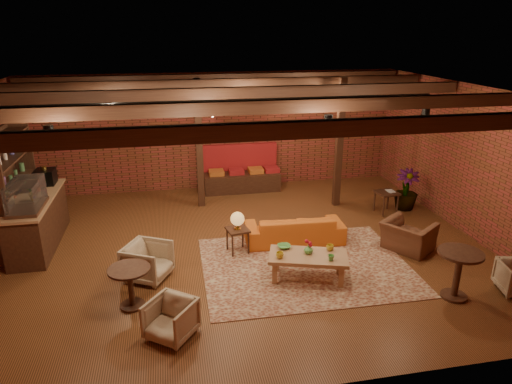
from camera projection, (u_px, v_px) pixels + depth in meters
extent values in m
plane|color=#36210D|center=(241.00, 249.00, 9.44)|extent=(10.00, 10.00, 0.00)
cube|color=black|center=(239.00, 92.00, 8.35)|extent=(10.00, 8.00, 0.02)
cube|color=brown|center=(217.00, 132.00, 12.58)|extent=(10.00, 0.02, 3.20)
cube|color=brown|center=(296.00, 280.00, 5.20)|extent=(10.00, 0.02, 3.20)
cube|color=brown|center=(470.00, 161.00, 9.79)|extent=(0.02, 8.00, 3.20)
cylinder|color=black|center=(228.00, 99.00, 9.94)|extent=(9.60, 0.12, 0.12)
cube|color=black|center=(199.00, 145.00, 11.18)|extent=(0.16, 0.16, 3.20)
cube|color=black|center=(339.00, 144.00, 11.24)|extent=(0.16, 0.16, 3.20)
imported|color=#337F33|center=(40.00, 187.00, 9.41)|extent=(0.35, 0.39, 0.30)
cube|color=#FF4919|center=(244.00, 109.00, 11.60)|extent=(0.86, 0.06, 0.30)
cube|color=maroon|center=(305.00, 266.00, 8.75)|extent=(3.94, 3.04, 0.01)
imported|color=#C55B1B|center=(294.00, 229.00, 9.65)|extent=(2.10, 0.90, 0.60)
cube|color=#9E6D49|center=(308.00, 257.00, 8.17)|extent=(1.54, 1.08, 0.07)
cube|color=#9E6D49|center=(275.00, 273.00, 8.08)|extent=(0.09, 0.09, 0.41)
cube|color=#9E6D49|center=(341.00, 277.00, 7.97)|extent=(0.09, 0.09, 0.41)
cube|color=#9E6D49|center=(277.00, 260.00, 8.54)|extent=(0.09, 0.09, 0.41)
cube|color=#9E6D49|center=(339.00, 263.00, 8.43)|extent=(0.09, 0.09, 0.41)
imported|color=gold|center=(280.00, 255.00, 8.03)|extent=(0.17, 0.17, 0.11)
imported|color=#509945|center=(331.00, 258.00, 7.95)|extent=(0.14, 0.14, 0.11)
imported|color=gold|center=(330.00, 247.00, 8.31)|extent=(0.17, 0.17, 0.11)
imported|color=#509945|center=(284.00, 246.00, 8.40)|extent=(0.30, 0.30, 0.06)
imported|color=#509945|center=(308.00, 250.00, 8.19)|extent=(0.16, 0.16, 0.14)
sphere|color=#B11224|center=(309.00, 243.00, 8.14)|extent=(0.10, 0.10, 0.10)
cube|color=black|center=(238.00, 230.00, 9.13)|extent=(0.49, 0.49, 0.04)
cylinder|color=black|center=(238.00, 241.00, 9.22)|extent=(0.04, 0.04, 0.48)
cylinder|color=olive|center=(238.00, 228.00, 9.12)|extent=(0.14, 0.14, 0.02)
cylinder|color=olive|center=(237.00, 225.00, 9.10)|extent=(0.04, 0.04, 0.20)
sphere|color=orange|center=(237.00, 219.00, 9.05)|extent=(0.28, 0.28, 0.28)
cylinder|color=black|center=(129.00, 269.00, 7.26)|extent=(0.68, 0.68, 0.04)
cylinder|color=black|center=(131.00, 288.00, 7.38)|extent=(0.09, 0.09, 0.66)
cylinder|color=black|center=(133.00, 305.00, 7.49)|extent=(0.41, 0.41, 0.04)
imported|color=beige|center=(148.00, 260.00, 8.21)|extent=(0.94, 0.96, 0.75)
imported|color=beige|center=(171.00, 317.00, 6.66)|extent=(0.86, 0.86, 0.65)
imported|color=brown|center=(408.00, 231.00, 9.26)|extent=(1.03, 1.12, 0.82)
cube|color=black|center=(387.00, 193.00, 11.10)|extent=(0.55, 0.55, 0.04)
cylinder|color=black|center=(386.00, 203.00, 11.19)|extent=(0.04, 0.04, 0.50)
imported|color=black|center=(387.00, 191.00, 11.09)|extent=(0.21, 0.27, 0.02)
cylinder|color=black|center=(461.00, 253.00, 7.47)|extent=(0.73, 0.73, 0.05)
cylinder|color=black|center=(457.00, 275.00, 7.61)|extent=(0.11, 0.11, 0.80)
cylinder|color=black|center=(454.00, 296.00, 7.74)|extent=(0.44, 0.44, 0.05)
imported|color=#4C7F4C|center=(411.00, 150.00, 10.99)|extent=(2.18, 2.18, 3.07)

